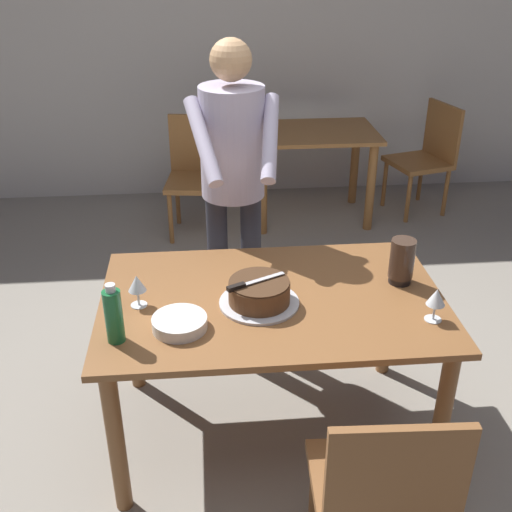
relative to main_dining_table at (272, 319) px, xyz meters
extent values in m
plane|color=gray|center=(0.00, 0.00, -0.64)|extent=(14.00, 14.00, 0.00)
cube|color=silver|center=(0.00, 3.16, 0.71)|extent=(10.00, 0.12, 2.70)
cube|color=brown|center=(0.00, 0.00, 0.09)|extent=(1.48, 0.94, 0.03)
cylinder|color=brown|center=(-0.66, -0.40, -0.28)|extent=(0.07, 0.07, 0.72)
cylinder|color=brown|center=(0.66, -0.40, -0.28)|extent=(0.07, 0.07, 0.72)
cylinder|color=brown|center=(-0.66, 0.40, -0.28)|extent=(0.07, 0.07, 0.72)
cylinder|color=brown|center=(0.66, 0.40, -0.28)|extent=(0.07, 0.07, 0.72)
cylinder|color=silver|center=(-0.06, -0.05, 0.12)|extent=(0.34, 0.34, 0.01)
cylinder|color=brown|center=(-0.06, -0.05, 0.17)|extent=(0.26, 0.26, 0.09)
cylinder|color=#432A18|center=(-0.06, -0.05, 0.22)|extent=(0.25, 0.25, 0.01)
cube|color=silver|center=(-0.04, -0.04, 0.23)|extent=(0.19, 0.11, 0.00)
cube|color=black|center=(-0.16, -0.09, 0.23)|extent=(0.08, 0.06, 0.02)
cylinder|color=white|center=(-0.39, -0.20, 0.11)|extent=(0.22, 0.22, 0.01)
cylinder|color=white|center=(-0.39, -0.20, 0.12)|extent=(0.22, 0.22, 0.01)
cylinder|color=white|center=(-0.39, -0.20, 0.13)|extent=(0.22, 0.22, 0.01)
cylinder|color=white|center=(-0.39, -0.20, 0.14)|extent=(0.22, 0.22, 0.01)
cylinder|color=white|center=(-0.39, -0.20, 0.15)|extent=(0.22, 0.22, 0.01)
cylinder|color=silver|center=(0.63, -0.23, 0.11)|extent=(0.07, 0.07, 0.00)
cylinder|color=silver|center=(0.63, -0.23, 0.15)|extent=(0.01, 0.01, 0.07)
cone|color=silver|center=(0.63, -0.23, 0.22)|extent=(0.08, 0.08, 0.07)
cylinder|color=silver|center=(-0.57, -0.01, 0.11)|extent=(0.07, 0.07, 0.00)
cylinder|color=silver|center=(-0.57, -0.01, 0.15)|extent=(0.01, 0.01, 0.07)
cone|color=silver|center=(-0.57, -0.01, 0.22)|extent=(0.08, 0.08, 0.07)
cylinder|color=#1E6B38|center=(-0.63, -0.26, 0.22)|extent=(0.07, 0.07, 0.22)
cylinder|color=silver|center=(-0.63, -0.26, 0.34)|extent=(0.04, 0.04, 0.03)
cylinder|color=black|center=(0.58, 0.08, 0.12)|extent=(0.10, 0.10, 0.03)
cylinder|color=#3F2D23|center=(0.58, 0.08, 0.23)|extent=(0.11, 0.11, 0.18)
cylinder|color=#2D2D38|center=(-0.04, 0.70, -0.17)|extent=(0.11, 0.11, 0.95)
cylinder|color=#2D2D38|center=(-0.22, 0.69, -0.17)|extent=(0.11, 0.11, 0.95)
cylinder|color=#B7ADC6|center=(-0.13, 0.69, 0.58)|extent=(0.32, 0.32, 0.55)
sphere|color=tan|center=(-0.13, 0.69, 0.98)|extent=(0.20, 0.20, 0.20)
cylinder|color=#B7ADC6|center=(0.04, 0.52, 0.66)|extent=(0.13, 0.42, 0.34)
cylinder|color=#B7ADC6|center=(-0.27, 0.50, 0.66)|extent=(0.18, 0.42, 0.34)
cube|color=brown|center=(0.28, -0.77, -0.21)|extent=(0.46, 0.46, 0.04)
cylinder|color=brown|center=(0.10, -0.58, -0.44)|extent=(0.04, 0.04, 0.41)
cylinder|color=brown|center=(0.47, -0.60, -0.44)|extent=(0.04, 0.04, 0.41)
cube|color=brown|center=(0.27, -0.98, 0.03)|extent=(0.44, 0.05, 0.45)
cube|color=#9E6633|center=(0.60, 2.46, 0.08)|extent=(1.00, 0.70, 0.03)
cylinder|color=#9E6633|center=(0.18, 2.18, -0.29)|extent=(0.07, 0.07, 0.71)
cylinder|color=#9E6633|center=(1.03, 2.18, -0.29)|extent=(0.07, 0.07, 0.71)
cylinder|color=#9E6633|center=(0.18, 2.73, -0.29)|extent=(0.07, 0.07, 0.71)
cylinder|color=#9E6633|center=(1.03, 2.73, -0.29)|extent=(0.07, 0.07, 0.71)
cube|color=#9E6633|center=(-0.33, 2.22, -0.21)|extent=(0.49, 0.49, 0.04)
cylinder|color=#9E6633|center=(-0.17, 2.02, -0.44)|extent=(0.04, 0.04, 0.41)
cylinder|color=#9E6633|center=(-0.53, 2.07, -0.44)|extent=(0.04, 0.04, 0.41)
cylinder|color=#9E6633|center=(-0.13, 2.38, -0.44)|extent=(0.04, 0.04, 0.41)
cylinder|color=#9E6633|center=(-0.49, 2.43, -0.44)|extent=(0.04, 0.04, 0.41)
cube|color=#9E6633|center=(-0.31, 2.43, 0.03)|extent=(0.44, 0.09, 0.45)
cube|color=#9E6633|center=(1.51, 2.51, -0.21)|extent=(0.54, 0.54, 0.04)
cylinder|color=#9E6633|center=(1.38, 2.28, -0.44)|extent=(0.04, 0.04, 0.41)
cylinder|color=#9E6633|center=(1.28, 2.63, -0.44)|extent=(0.04, 0.04, 0.41)
cylinder|color=#9E6633|center=(1.73, 2.38, -0.44)|extent=(0.04, 0.04, 0.41)
cylinder|color=#9E6633|center=(1.63, 2.73, -0.44)|extent=(0.04, 0.04, 0.41)
cube|color=#9E6633|center=(1.70, 2.56, 0.03)|extent=(0.15, 0.43, 0.45)
camera|label=1|loc=(-0.28, -2.27, 1.53)|focal=43.66mm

